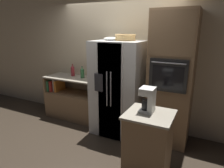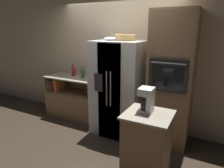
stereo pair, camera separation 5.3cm
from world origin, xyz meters
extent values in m
plane|color=#382D23|center=(0.00, 0.00, 0.00)|extent=(20.00, 20.00, 0.00)
cube|color=beige|center=(0.00, 0.47, 1.40)|extent=(12.00, 0.06, 2.80)
cube|color=#93704C|center=(-0.96, 0.16, 0.29)|extent=(1.30, 0.56, 0.58)
cube|color=#93704C|center=(-0.96, 0.16, 0.58)|extent=(1.25, 0.51, 0.02)
cube|color=#93704C|center=(-1.59, 0.16, 0.75)|extent=(0.04, 0.56, 0.34)
cube|color=#93704C|center=(-0.33, 0.16, 0.75)|extent=(0.04, 0.56, 0.34)
cube|color=#ADA38E|center=(-0.96, 0.16, 0.93)|extent=(1.30, 0.56, 0.03)
cube|color=#337A4C|center=(-1.53, 0.14, 0.72)|extent=(0.05, 0.41, 0.25)
cube|color=#B72D28|center=(-1.47, 0.14, 0.71)|extent=(0.05, 0.37, 0.25)
cube|color=silver|center=(-1.41, 0.14, 0.73)|extent=(0.05, 0.28, 0.27)
cube|color=orange|center=(-1.35, 0.14, 0.72)|extent=(0.05, 0.33, 0.25)
cube|color=white|center=(0.20, 0.06, 0.89)|extent=(0.93, 0.77, 1.78)
cube|color=white|center=(0.19, -0.34, 0.89)|extent=(0.46, 0.02, 1.74)
cube|color=white|center=(0.21, -0.34, 0.89)|extent=(0.46, 0.02, 1.74)
cylinder|color=#B2B2B7|center=(0.16, -0.37, 0.98)|extent=(0.02, 0.02, 0.62)
cylinder|color=#B2B2B7|center=(0.24, -0.37, 0.98)|extent=(0.02, 0.02, 0.62)
cube|color=#2D2D33|center=(-0.01, -0.35, 1.07)|extent=(0.17, 0.01, 0.32)
cube|color=#93704C|center=(1.15, 0.14, 1.14)|extent=(0.71, 0.61, 2.29)
cube|color=black|center=(1.15, -0.19, 1.28)|extent=(0.59, 0.04, 0.52)
cube|color=black|center=(1.15, -0.21, 1.25)|extent=(0.48, 0.01, 0.36)
cylinder|color=#B2B2B7|center=(1.15, -0.22, 1.49)|extent=(0.52, 0.02, 0.02)
cube|color=olive|center=(1.15, -0.17, 1.92)|extent=(0.67, 0.01, 0.67)
cube|color=#93704C|center=(1.09, -0.91, 0.44)|extent=(0.57, 0.54, 0.89)
cube|color=#ADA38E|center=(1.09, -0.91, 0.90)|extent=(0.62, 0.59, 0.03)
cylinder|color=tan|center=(0.30, 0.10, 1.83)|extent=(0.35, 0.35, 0.10)
torus|color=tan|center=(0.30, 0.10, 1.88)|extent=(0.38, 0.38, 0.03)
ellipsoid|color=white|center=(0.02, 0.09, 1.81)|extent=(0.29, 0.29, 0.06)
cylinder|color=#33723F|center=(-0.76, 0.22, 1.04)|extent=(0.08, 0.08, 0.18)
cone|color=#33723F|center=(-0.76, 0.22, 1.15)|extent=(0.08, 0.08, 0.05)
cylinder|color=#33723F|center=(-0.76, 0.22, 1.18)|extent=(0.03, 0.03, 0.03)
cylinder|color=maroon|center=(-1.06, 0.29, 1.04)|extent=(0.08, 0.08, 0.19)
cone|color=maroon|center=(-1.06, 0.29, 1.16)|extent=(0.08, 0.08, 0.05)
cylinder|color=maroon|center=(-1.06, 0.29, 1.20)|extent=(0.03, 0.03, 0.03)
cube|color=white|center=(1.03, -0.86, 0.93)|extent=(0.19, 0.21, 0.02)
cylinder|color=black|center=(1.01, -0.86, 1.01)|extent=(0.11, 0.11, 0.14)
cube|color=white|center=(1.09, -0.86, 1.08)|extent=(0.07, 0.18, 0.33)
cube|color=white|center=(1.03, -0.86, 1.20)|extent=(0.19, 0.21, 0.09)
camera|label=1|loc=(1.72, -3.28, 2.00)|focal=32.00mm
camera|label=2|loc=(1.77, -3.25, 2.00)|focal=32.00mm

